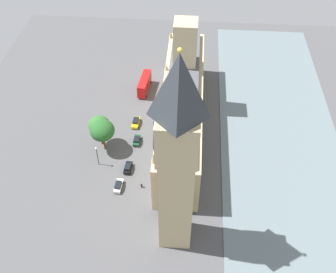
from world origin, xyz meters
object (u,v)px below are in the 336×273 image
object	(u,v)px
street_lamp_slot_10	(97,153)
pedestrian_kerbside	(154,123)
double_decker_bus_midblock	(144,84)
car_yellow_cab_opposite_hall	(136,122)
pedestrian_corner	(142,185)
pedestrian_far_end	(154,104)
car_black_leading	(128,168)
plane_tree_near_tower	(102,130)
parliament_building	(182,103)
clock_tower	(177,161)
car_dark_green_under_trees	(137,140)
plane_tree_trailing	(99,125)
car_white_by_river_gate	(118,186)

from	to	relation	value
street_lamp_slot_10	pedestrian_kerbside	bearing A→B (deg)	-128.34
double_decker_bus_midblock	car_yellow_cab_opposite_hall	size ratio (longest dim) A/B	2.19
pedestrian_corner	pedestrian_far_end	world-z (taller)	pedestrian_far_end
car_black_leading	pedestrian_kerbside	world-z (taller)	car_black_leading
plane_tree_near_tower	parliament_building	bearing A→B (deg)	-151.08
clock_tower	car_dark_green_under_trees	distance (m)	40.35
pedestrian_far_end	street_lamp_slot_10	size ratio (longest dim) A/B	0.25
pedestrian_far_end	street_lamp_slot_10	bearing A→B (deg)	13.61
street_lamp_slot_10	plane_tree_trailing	bearing A→B (deg)	-85.70
pedestrian_kerbside	car_white_by_river_gate	bearing A→B (deg)	-61.51
double_decker_bus_midblock	pedestrian_corner	size ratio (longest dim) A/B	7.03
car_dark_green_under_trees	car_black_leading	size ratio (longest dim) A/B	1.00
car_dark_green_under_trees	pedestrian_far_end	bearing A→B (deg)	79.44
double_decker_bus_midblock	pedestrian_kerbside	distance (m)	17.24
clock_tower	double_decker_bus_midblock	world-z (taller)	clock_tower
car_black_leading	plane_tree_near_tower	distance (m)	12.21
car_yellow_cab_opposite_hall	car_dark_green_under_trees	world-z (taller)	same
pedestrian_kerbside	car_dark_green_under_trees	bearing A→B (deg)	-74.27
car_dark_green_under_trees	car_white_by_river_gate	xyz separation A→B (m)	(2.47, 16.63, 0.00)
car_dark_green_under_trees	street_lamp_slot_10	xyz separation A→B (m)	(9.18, 9.03, 3.64)
car_black_leading	plane_tree_trailing	world-z (taller)	plane_tree_trailing
double_decker_bus_midblock	car_black_leading	size ratio (longest dim) A/B	2.53
car_white_by_river_gate	pedestrian_corner	bearing A→B (deg)	10.46
car_yellow_cab_opposite_hall	street_lamp_slot_10	bearing A→B (deg)	67.62
clock_tower	car_black_leading	xyz separation A→B (m)	(13.83, -18.65, -24.86)
clock_tower	plane_tree_near_tower	size ratio (longest dim) A/B	4.97
car_black_leading	pedestrian_far_end	size ratio (longest dim) A/B	2.57
car_black_leading	street_lamp_slot_10	xyz separation A→B (m)	(8.23, -1.38, 3.64)
clock_tower	car_dark_green_under_trees	world-z (taller)	clock_tower
parliament_building	car_black_leading	bearing A→B (deg)	54.63
car_yellow_cab_opposite_hall	street_lamp_slot_10	size ratio (longest dim) A/B	0.75
plane_tree_trailing	car_black_leading	bearing A→B (deg)	133.83
street_lamp_slot_10	pedestrian_corner	bearing A→B (deg)	151.28
car_dark_green_under_trees	car_black_leading	world-z (taller)	same
clock_tower	car_black_leading	size ratio (longest dim) A/B	11.80
plane_tree_near_tower	street_lamp_slot_10	distance (m)	6.41
car_dark_green_under_trees	street_lamp_slot_10	world-z (taller)	street_lamp_slot_10
plane_tree_near_tower	car_dark_green_under_trees	bearing A→B (deg)	-159.45
pedestrian_kerbside	plane_tree_near_tower	distance (m)	18.00
street_lamp_slot_10	plane_tree_near_tower	bearing A→B (deg)	-96.10
parliament_building	car_black_leading	world-z (taller)	parliament_building
car_yellow_cab_opposite_hall	car_black_leading	bearing A→B (deg)	94.20
pedestrian_far_end	car_white_by_river_gate	bearing A→B (deg)	29.92
plane_tree_near_tower	street_lamp_slot_10	bearing A→B (deg)	83.90
car_dark_green_under_trees	street_lamp_slot_10	size ratio (longest dim) A/B	0.65
car_yellow_cab_opposite_hall	car_black_leading	world-z (taller)	same
clock_tower	car_yellow_cab_opposite_hall	size ratio (longest dim) A/B	10.20
clock_tower	car_black_leading	distance (m)	34.01
plane_tree_trailing	clock_tower	bearing A→B (deg)	129.13
pedestrian_kerbside	plane_tree_trailing	size ratio (longest dim) A/B	0.16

